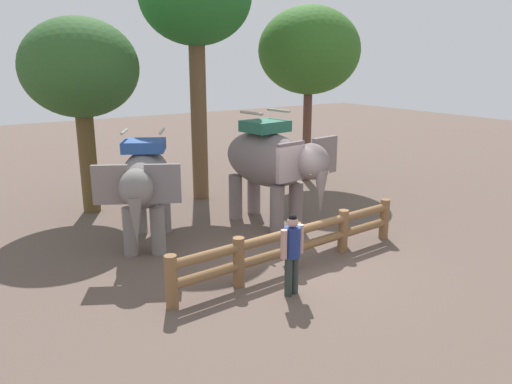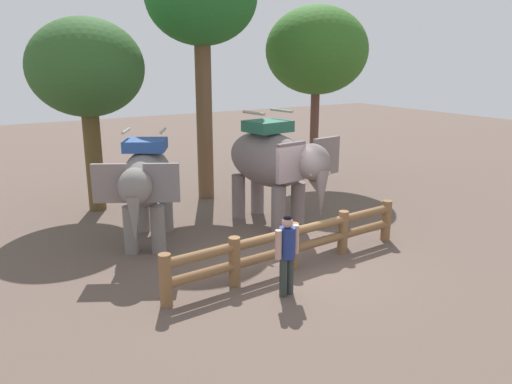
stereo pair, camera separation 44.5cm
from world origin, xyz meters
TOP-DOWN VIEW (x-y plane):
  - ground_plane at (0.00, 0.00)m, footprint 60.00×60.00m
  - log_fence at (0.00, -0.24)m, footprint 6.39×0.64m
  - elephant_near_left at (-2.21, 2.87)m, footprint 2.70×3.35m
  - elephant_center at (1.26, 2.48)m, footprint 2.11×3.76m
  - tourist_woman_in_black at (-0.87, -1.25)m, footprint 0.58×0.36m
  - tree_far_left at (0.95, 6.06)m, footprint 3.44×3.44m
  - tree_back_center at (-2.54, 6.55)m, footprint 3.33×3.33m
  - tree_far_right at (5.43, 6.02)m, footprint 3.66×3.66m

SIDE VIEW (x-z plane):
  - ground_plane at x=0.00m, z-range 0.00..0.00m
  - log_fence at x=0.00m, z-range 0.08..1.13m
  - tourist_woman_in_black at x=-0.87m, z-range 0.13..1.79m
  - elephant_near_left at x=-2.21m, z-range 0.18..3.05m
  - elephant_center at x=1.26m, z-range 0.20..3.38m
  - tree_back_center at x=-2.54m, z-range 1.36..7.05m
  - tree_far_right at x=5.43m, z-range 1.59..7.95m
  - tree_far_left at x=0.95m, z-range 2.30..10.12m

